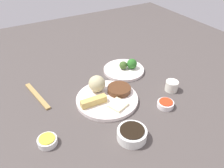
{
  "coord_description": "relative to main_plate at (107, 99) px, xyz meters",
  "views": [
    {
      "loc": [
        -0.34,
        -0.66,
        0.64
      ],
      "look_at": [
        0.08,
        0.06,
        0.06
      ],
      "focal_mm": 36.79,
      "sensor_mm": 36.0,
      "label": 1
    }
  ],
  "objects": [
    {
      "name": "spring_roll",
      "position": [
        -0.07,
        -0.01,
        0.02
      ],
      "size": [
        0.11,
        0.03,
        0.03
      ],
      "primitive_type": "cube",
      "rotation": [
        0.0,
        0.0,
        3.11
      ],
      "color": "tan",
      "rests_on": "main_plate"
    },
    {
      "name": "broccoli_plate",
      "position": [
        0.19,
        0.17,
        -0.0
      ],
      "size": [
        0.2,
        0.2,
        0.01
      ],
      "primitive_type": "cylinder",
      "color": "white",
      "rests_on": "tabletop"
    },
    {
      "name": "broccoli_floret_1",
      "position": [
        0.23,
        0.15,
        0.03
      ],
      "size": [
        0.05,
        0.05,
        0.05
      ],
      "primitive_type": "sphere",
      "color": "#286622",
      "rests_on": "broccoli_plate"
    },
    {
      "name": "crab_rangoon_wonton",
      "position": [
        0.01,
        -0.07,
        0.01
      ],
      "size": [
        0.09,
        0.08,
        0.01
      ],
      "primitive_type": "cube",
      "rotation": [
        0.0,
        0.0,
        0.36
      ],
      "color": "beige",
      "rests_on": "main_plate"
    },
    {
      "name": "sauce_ramekin_hot_mustard",
      "position": [
        -0.29,
        -0.1,
        0.0
      ],
      "size": [
        0.07,
        0.07,
        0.02
      ],
      "primitive_type": "cylinder",
      "color": "white",
      "rests_on": "tabletop"
    },
    {
      "name": "rice_scoop",
      "position": [
        -0.01,
        0.07,
        0.04
      ],
      "size": [
        0.07,
        0.07,
        0.07
      ],
      "primitive_type": "sphere",
      "color": "tan",
      "rests_on": "main_plate"
    },
    {
      "name": "tabletop",
      "position": [
        -0.03,
        -0.01,
        -0.02
      ],
      "size": [
        2.2,
        2.2,
        0.02
      ],
      "primitive_type": "cube",
      "color": "#48403E",
      "rests_on": "ground"
    },
    {
      "name": "soy_sauce_bowl_liquid",
      "position": [
        -0.03,
        -0.22,
        0.03
      ],
      "size": [
        0.09,
        0.09,
        0.0
      ],
      "primitive_type": "cylinder",
      "color": "black",
      "rests_on": "soy_sauce_bowl"
    },
    {
      "name": "stir_fry_heap",
      "position": [
        0.07,
        0.01,
        0.02
      ],
      "size": [
        0.1,
        0.1,
        0.02
      ],
      "primitive_type": "cylinder",
      "color": "#4F2D18",
      "rests_on": "main_plate"
    },
    {
      "name": "sauce_ramekin_hot_mustard_liquid",
      "position": [
        -0.29,
        -0.1,
        0.02
      ],
      "size": [
        0.06,
        0.06,
        0.0
      ],
      "primitive_type": "cylinder",
      "color": "gold",
      "rests_on": "sauce_ramekin_hot_mustard"
    },
    {
      "name": "chopsticks_pair",
      "position": [
        -0.25,
        0.18,
        -0.0
      ],
      "size": [
        0.05,
        0.22,
        0.01
      ],
      "primitive_type": "cube",
      "rotation": [
        0.0,
        0.0,
        1.73
      ],
      "color": "#A68449",
      "rests_on": "tabletop"
    },
    {
      "name": "soy_sauce_bowl",
      "position": [
        -0.03,
        -0.22,
        0.01
      ],
      "size": [
        0.11,
        0.11,
        0.04
      ],
      "primitive_type": "cylinder",
      "color": "white",
      "rests_on": "tabletop"
    },
    {
      "name": "sauce_ramekin_sweet_and_sour",
      "position": [
        0.19,
        -0.15,
        0.0
      ],
      "size": [
        0.07,
        0.07,
        0.02
      ],
      "primitive_type": "cylinder",
      "color": "white",
      "rests_on": "tabletop"
    },
    {
      "name": "broccoli_floret_0",
      "position": [
        0.19,
        0.17,
        0.03
      ],
      "size": [
        0.04,
        0.04,
        0.04
      ],
      "primitive_type": "sphere",
      "color": "#3B5925",
      "rests_on": "broccoli_plate"
    },
    {
      "name": "main_plate",
      "position": [
        0.0,
        0.0,
        0.0
      ],
      "size": [
        0.26,
        0.26,
        0.02
      ],
      "primitive_type": "cylinder",
      "color": "white",
      "rests_on": "tabletop"
    },
    {
      "name": "teacup",
      "position": [
        0.29,
        -0.08,
        0.02
      ],
      "size": [
        0.06,
        0.06,
        0.05
      ],
      "primitive_type": "cylinder",
      "color": "white",
      "rests_on": "tabletop"
    },
    {
      "name": "sauce_ramekin_sweet_and_sour_liquid",
      "position": [
        0.19,
        -0.15,
        0.02
      ],
      "size": [
        0.06,
        0.06,
        0.0
      ],
      "primitive_type": "cylinder",
      "color": "red",
      "rests_on": "sauce_ramekin_sweet_and_sour"
    }
  ]
}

